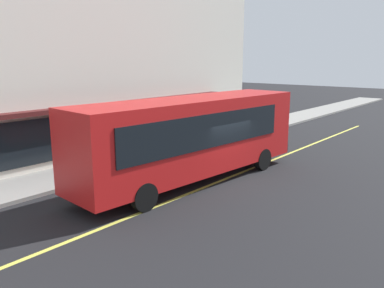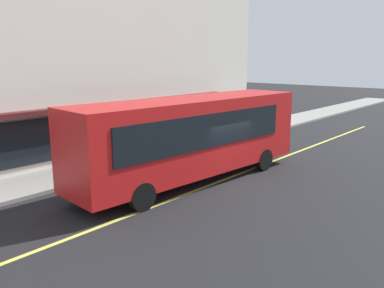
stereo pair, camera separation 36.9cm
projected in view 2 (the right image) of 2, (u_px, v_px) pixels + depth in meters
ground at (222, 181)px, 16.58m from camera, size 120.00×120.00×0.00m
sidewalk at (138, 158)px, 20.05m from camera, size 80.00×2.82×0.15m
lane_centre_stripe at (222, 181)px, 16.58m from camera, size 36.00×0.16×0.01m
storefront_building at (61, 56)px, 22.00m from camera, size 25.37×8.85×10.41m
bus at (193, 135)px, 16.14m from camera, size 11.28×3.27×3.50m
pedestrian_waiting at (220, 123)px, 24.37m from camera, size 0.34×0.34×1.68m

